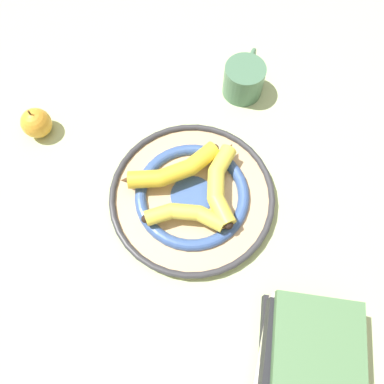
{
  "coord_description": "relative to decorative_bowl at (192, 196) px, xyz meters",
  "views": [
    {
      "loc": [
        0.29,
        -0.12,
        0.74
      ],
      "look_at": [
        0.01,
        -0.03,
        0.04
      ],
      "focal_mm": 35.0,
      "sensor_mm": 36.0,
      "label": 1
    }
  ],
  "objects": [
    {
      "name": "book_stack",
      "position": [
        0.35,
        0.09,
        0.04
      ],
      "size": [
        0.23,
        0.22,
        0.12
      ],
      "rotation": [
        0.0,
        0.0,
        5.67
      ],
      "color": "black",
      "rests_on": "ground_plane"
    },
    {
      "name": "banana_b",
      "position": [
        0.05,
        -0.03,
        0.03
      ],
      "size": [
        0.09,
        0.17,
        0.03
      ],
      "rotation": [
        0.0,
        0.0,
        -1.97
      ],
      "color": "yellow",
      "rests_on": "decorative_bowl"
    },
    {
      "name": "ground_plane",
      "position": [
        -0.01,
        0.03,
        -0.02
      ],
      "size": [
        2.8,
        2.8,
        0.0
      ],
      "primitive_type": "plane",
      "color": "#B2C693"
    },
    {
      "name": "banana_a",
      "position": [
        0.0,
        0.06,
        0.03
      ],
      "size": [
        0.18,
        0.1,
        0.03
      ],
      "rotation": [
        0.0,
        0.0,
        -0.36
      ],
      "color": "yellow",
      "rests_on": "decorative_bowl"
    },
    {
      "name": "banana_c",
      "position": [
        -0.05,
        -0.02,
        0.04
      ],
      "size": [
        0.07,
        0.22,
        0.04
      ],
      "rotation": [
        0.0,
        0.0,
        -4.63
      ],
      "color": "gold",
      "rests_on": "decorative_bowl"
    },
    {
      "name": "apple",
      "position": [
        -0.27,
        -0.28,
        0.02
      ],
      "size": [
        0.07,
        0.07,
        0.08
      ],
      "color": "gold",
      "rests_on": "ground_plane"
    },
    {
      "name": "decorative_bowl",
      "position": [
        0.0,
        0.0,
        0.0
      ],
      "size": [
        0.35,
        0.35,
        0.03
      ],
      "color": "tan",
      "rests_on": "ground_plane"
    },
    {
      "name": "coffee_mug",
      "position": [
        -0.23,
        0.2,
        0.02
      ],
      "size": [
        0.12,
        0.11,
        0.08
      ],
      "rotation": [
        0.0,
        0.0,
        2.49
      ],
      "color": "#477056",
      "rests_on": "ground_plane"
    }
  ]
}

